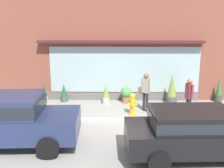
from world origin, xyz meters
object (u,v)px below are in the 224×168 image
at_px(potted_plant_corner_tall, 106,94).
at_px(potted_plant_near_hydrant, 64,93).
at_px(parked_car_black, 196,130).
at_px(potted_plant_trailing_edge, 172,90).
at_px(fire_hydrant, 133,104).
at_px(potted_plant_doorstep, 44,93).
at_px(pedestrian_with_handbag, 145,89).
at_px(parked_car_navy, 8,117).
at_px(potted_plant_by_entrance, 126,94).
at_px(potted_plant_window_center, 219,91).
at_px(pedestrian_passerby, 189,95).

xyz_separation_m(potted_plant_corner_tall, potted_plant_near_hydrant, (-2.14, 0.36, -0.04)).
distance_m(parked_car_black, potted_plant_trailing_edge, 5.37).
xyz_separation_m(fire_hydrant, potted_plant_near_hydrant, (-3.36, 1.95, -0.05)).
xyz_separation_m(potted_plant_doorstep, potted_plant_near_hydrant, (0.93, 0.27, -0.06)).
height_order(fire_hydrant, potted_plant_near_hydrant, fire_hydrant).
height_order(parked_car_black, potted_plant_near_hydrant, parked_car_black).
bearing_deg(fire_hydrant, pedestrian_with_handbag, 41.29).
relative_size(parked_car_navy, potted_plant_trailing_edge, 3.00).
height_order(parked_car_navy, potted_plant_by_entrance, parked_car_navy).
relative_size(potted_plant_trailing_edge, potted_plant_window_center, 1.21).
distance_m(pedestrian_passerby, potted_plant_doorstep, 6.90).
xyz_separation_m(pedestrian_with_handbag, potted_plant_near_hydrant, (-3.94, 1.43, -0.59)).
relative_size(pedestrian_with_handbag, parked_car_navy, 0.40).
height_order(pedestrian_passerby, potted_plant_by_entrance, pedestrian_passerby).
bearing_deg(potted_plant_near_hydrant, potted_plant_corner_tall, -9.62).
bearing_deg(pedestrian_with_handbag, parked_car_navy, 78.76).
relative_size(potted_plant_trailing_edge, potted_plant_corner_tall, 1.48).
bearing_deg(potted_plant_corner_tall, potted_plant_by_entrance, 10.78).
bearing_deg(potted_plant_corner_tall, pedestrian_with_handbag, -30.69).
height_order(potted_plant_doorstep, potted_plant_near_hydrant, potted_plant_doorstep).
height_order(pedestrian_with_handbag, potted_plant_trailing_edge, pedestrian_with_handbag).
relative_size(potted_plant_trailing_edge, potted_plant_near_hydrant, 1.65).
bearing_deg(pedestrian_with_handbag, potted_plant_doorstep, 28.09).
bearing_deg(fire_hydrant, potted_plant_doorstep, 158.59).
xyz_separation_m(pedestrian_with_handbag, potted_plant_corner_tall, (-1.81, 1.07, -0.55)).
bearing_deg(potted_plant_doorstep, potted_plant_corner_tall, -1.76).
bearing_deg(pedestrian_with_handbag, potted_plant_by_entrance, -15.80).
distance_m(fire_hydrant, potted_plant_trailing_edge, 2.64).
height_order(parked_car_black, potted_plant_doorstep, parked_car_black).
height_order(pedestrian_passerby, potted_plant_doorstep, pedestrian_passerby).
bearing_deg(potted_plant_doorstep, potted_plant_near_hydrant, 16.10).
bearing_deg(potted_plant_corner_tall, potted_plant_doorstep, 178.24).
bearing_deg(parked_car_navy, potted_plant_corner_tall, 54.74).
distance_m(parked_car_black, potted_plant_window_center, 6.31).
distance_m(potted_plant_near_hydrant, potted_plant_window_center, 7.77).
bearing_deg(potted_plant_near_hydrant, potted_plant_by_entrance, -3.15).
bearing_deg(pedestrian_passerby, fire_hydrant, -115.79).
height_order(pedestrian_passerby, potted_plant_corner_tall, pedestrian_passerby).
distance_m(pedestrian_with_handbag, parked_car_black, 4.31).
xyz_separation_m(potted_plant_trailing_edge, potted_plant_window_center, (2.40, 0.30, -0.12)).
distance_m(pedestrian_passerby, parked_car_black, 3.43).
bearing_deg(pedestrian_with_handbag, fire_hydrant, 82.83).
bearing_deg(potted_plant_window_center, parked_car_navy, -149.42).
distance_m(parked_car_black, potted_plant_near_hydrant, 7.52).
bearing_deg(potted_plant_by_entrance, potted_plant_near_hydrant, 176.85).
relative_size(parked_car_black, potted_plant_corner_tall, 4.33).
height_order(parked_car_black, potted_plant_window_center, parked_car_black).
distance_m(fire_hydrant, potted_plant_near_hydrant, 3.88).
relative_size(potted_plant_doorstep, potted_plant_window_center, 0.84).
relative_size(pedestrian_with_handbag, potted_plant_by_entrance, 2.18).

